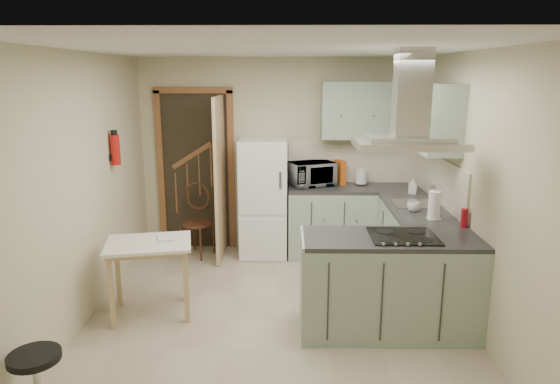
{
  "coord_description": "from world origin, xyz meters",
  "views": [
    {
      "loc": [
        0.11,
        -4.36,
        2.3
      ],
      "look_at": [
        0.03,
        0.45,
        1.15
      ],
      "focal_mm": 32.0,
      "sensor_mm": 36.0,
      "label": 1
    }
  ],
  "objects_px": {
    "bentwood_chair": "(197,224)",
    "extractor_hood": "(409,144)",
    "fridge": "(264,198)",
    "microwave": "(312,174)",
    "stool": "(38,384)",
    "drop_leaf_table": "(151,278)",
    "peninsula": "(389,284)"
  },
  "relations": [
    {
      "from": "bentwood_chair",
      "to": "extractor_hood",
      "type": "bearing_deg",
      "value": -16.86
    },
    {
      "from": "fridge",
      "to": "microwave",
      "type": "bearing_deg",
      "value": 6.81
    },
    {
      "from": "fridge",
      "to": "stool",
      "type": "distance_m",
      "value": 3.52
    },
    {
      "from": "drop_leaf_table",
      "to": "bentwood_chair",
      "type": "distance_m",
      "value": 1.63
    },
    {
      "from": "drop_leaf_table",
      "to": "bentwood_chair",
      "type": "relative_size",
      "value": 0.92
    },
    {
      "from": "extractor_hood",
      "to": "stool",
      "type": "xyz_separation_m",
      "value": [
        -2.72,
        -1.21,
        -1.49
      ]
    },
    {
      "from": "extractor_hood",
      "to": "bentwood_chair",
      "type": "xyz_separation_m",
      "value": [
        -2.18,
        1.91,
        -1.29
      ]
    },
    {
      "from": "peninsula",
      "to": "extractor_hood",
      "type": "distance_m",
      "value": 1.27
    },
    {
      "from": "extractor_hood",
      "to": "stool",
      "type": "bearing_deg",
      "value": -156.09
    },
    {
      "from": "fridge",
      "to": "microwave",
      "type": "relative_size",
      "value": 2.75
    },
    {
      "from": "bentwood_chair",
      "to": "stool",
      "type": "distance_m",
      "value": 3.17
    },
    {
      "from": "stool",
      "to": "drop_leaf_table",
      "type": "bearing_deg",
      "value": 75.56
    },
    {
      "from": "drop_leaf_table",
      "to": "stool",
      "type": "height_order",
      "value": "drop_leaf_table"
    },
    {
      "from": "peninsula",
      "to": "microwave",
      "type": "bearing_deg",
      "value": 106.63
    },
    {
      "from": "fridge",
      "to": "stool",
      "type": "xyz_separation_m",
      "value": [
        -1.4,
        -3.19,
        -0.52
      ]
    },
    {
      "from": "stool",
      "to": "extractor_hood",
      "type": "bearing_deg",
      "value": 23.91
    },
    {
      "from": "fridge",
      "to": "bentwood_chair",
      "type": "relative_size",
      "value": 1.76
    },
    {
      "from": "extractor_hood",
      "to": "microwave",
      "type": "bearing_deg",
      "value": 109.15
    },
    {
      "from": "peninsula",
      "to": "extractor_hood",
      "type": "xyz_separation_m",
      "value": [
        0.1,
        0.0,
        1.27
      ]
    },
    {
      "from": "fridge",
      "to": "extractor_hood",
      "type": "height_order",
      "value": "extractor_hood"
    },
    {
      "from": "fridge",
      "to": "stool",
      "type": "bearing_deg",
      "value": -113.65
    },
    {
      "from": "microwave",
      "to": "extractor_hood",
      "type": "bearing_deg",
      "value": -93.68
    },
    {
      "from": "bentwood_chair",
      "to": "microwave",
      "type": "xyz_separation_m",
      "value": [
        1.47,
        0.15,
        0.62
      ]
    },
    {
      "from": "bentwood_chair",
      "to": "microwave",
      "type": "bearing_deg",
      "value": 30.01
    },
    {
      "from": "extractor_hood",
      "to": "microwave",
      "type": "distance_m",
      "value": 2.27
    },
    {
      "from": "extractor_hood",
      "to": "bentwood_chair",
      "type": "relative_size",
      "value": 1.05
    },
    {
      "from": "bentwood_chair",
      "to": "stool",
      "type": "xyz_separation_m",
      "value": [
        -0.54,
        -3.11,
        -0.19
      ]
    },
    {
      "from": "fridge",
      "to": "extractor_hood",
      "type": "bearing_deg",
      "value": -56.21
    },
    {
      "from": "fridge",
      "to": "peninsula",
      "type": "bearing_deg",
      "value": -58.26
    },
    {
      "from": "fridge",
      "to": "drop_leaf_table",
      "type": "height_order",
      "value": "fridge"
    },
    {
      "from": "fridge",
      "to": "extractor_hood",
      "type": "xyz_separation_m",
      "value": [
        1.32,
        -1.98,
        0.97
      ]
    },
    {
      "from": "extractor_hood",
      "to": "fridge",
      "type": "bearing_deg",
      "value": 123.79
    }
  ]
}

